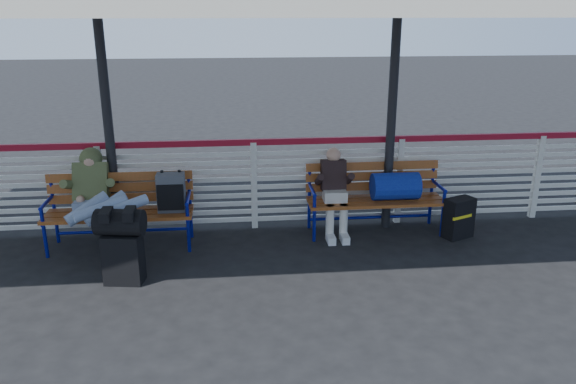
{
  "coord_description": "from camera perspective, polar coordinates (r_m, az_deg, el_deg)",
  "views": [
    {
      "loc": [
        -0.27,
        -5.31,
        2.87
      ],
      "look_at": [
        0.37,
        1.0,
        0.79
      ],
      "focal_mm": 35.0,
      "sensor_mm": 36.0,
      "label": 1
    }
  ],
  "objects": [
    {
      "name": "fence",
      "position": [
        7.55,
        -3.48,
        1.09
      ],
      "size": [
        12.08,
        0.08,
        1.24
      ],
      "color": "silver",
      "rests_on": "ground"
    },
    {
      "name": "luggage_stack",
      "position": [
        6.33,
        -16.53,
        -5.02
      ],
      "size": [
        0.55,
        0.36,
        0.85
      ],
      "rotation": [
        0.0,
        0.0,
        -0.15
      ],
      "color": "black",
      "rests_on": "ground"
    },
    {
      "name": "traveler_man",
      "position": [
        6.94,
        -18.53,
        -0.93
      ],
      "size": [
        0.93,
        1.64,
        0.77
      ],
      "color": "#96A6CB",
      "rests_on": "ground"
    },
    {
      "name": "ground",
      "position": [
        6.04,
        -2.55,
        -10.23
      ],
      "size": [
        60.0,
        60.0,
        0.0
      ],
      "primitive_type": "plane",
      "color": "black",
      "rests_on": "ground"
    },
    {
      "name": "bench_left",
      "position": [
        7.22,
        -15.07,
        -0.79
      ],
      "size": [
        1.8,
        0.56,
        0.95
      ],
      "color": "#A2471F",
      "rests_on": "ground"
    },
    {
      "name": "companion_person",
      "position": [
        7.36,
        4.76,
        0.09
      ],
      "size": [
        0.32,
        0.66,
        1.15
      ],
      "color": "beige",
      "rests_on": "ground"
    },
    {
      "name": "bench_right",
      "position": [
        7.52,
        9.89,
        0.34
      ],
      "size": [
        1.8,
        0.56,
        0.92
      ],
      "color": "#A2471F",
      "rests_on": "ground"
    },
    {
      "name": "suitcase_side",
      "position": [
        7.66,
        16.95,
        -2.54
      ],
      "size": [
        0.44,
        0.37,
        0.53
      ],
      "rotation": [
        0.0,
        0.0,
        0.42
      ],
      "color": "black",
      "rests_on": "ground"
    }
  ]
}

